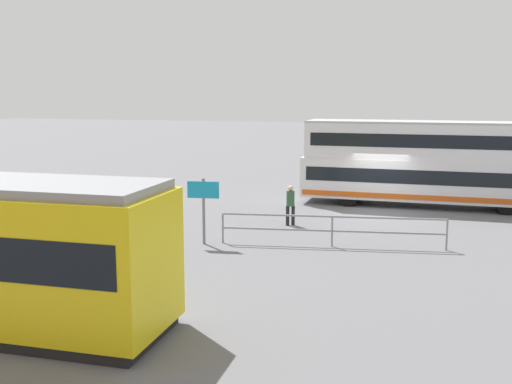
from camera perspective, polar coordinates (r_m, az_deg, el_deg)
ground_plane at (r=27.44m, az=11.18°, el=-1.95°), size 160.00×160.00×0.00m
double_decker_bus at (r=29.37m, az=16.04°, el=2.59°), size 11.91×2.64×3.95m
pedestrian_near_railing at (r=24.36m, az=3.23°, el=-0.99°), size 0.41×0.41×1.61m
pedestrian_railing at (r=21.19m, az=7.11°, el=-3.11°), size 7.64×1.20×1.08m
info_sign at (r=21.27m, az=-4.92°, el=-0.64°), size 1.11×0.20×2.32m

